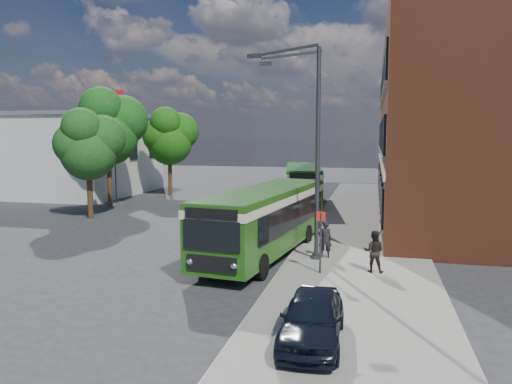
% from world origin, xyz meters
% --- Properties ---
extents(ground, '(120.00, 120.00, 0.00)m').
position_xyz_m(ground, '(0.00, 0.00, 0.00)').
color(ground, '#2B2B2E').
rests_on(ground, ground).
extents(pavement, '(6.00, 48.00, 0.15)m').
position_xyz_m(pavement, '(7.00, 8.00, 0.07)').
color(pavement, gray).
rests_on(pavement, ground).
extents(kerb_line, '(0.12, 48.00, 0.01)m').
position_xyz_m(kerb_line, '(3.95, 8.00, 0.01)').
color(kerb_line, beige).
rests_on(kerb_line, ground).
extents(brick_office, '(12.10, 26.00, 14.20)m').
position_xyz_m(brick_office, '(14.00, 12.00, 6.97)').
color(brick_office, brown).
rests_on(brick_office, ground).
extents(white_building, '(9.40, 13.40, 7.30)m').
position_xyz_m(white_building, '(-18.00, 18.00, 3.66)').
color(white_building, beige).
rests_on(white_building, ground).
extents(flagpole, '(0.95, 0.10, 9.00)m').
position_xyz_m(flagpole, '(-12.45, 13.00, 4.94)').
color(flagpole, '#333537').
rests_on(flagpole, ground).
extents(street_lamp, '(2.96, 2.38, 9.00)m').
position_xyz_m(street_lamp, '(4.84, -2.00, 4.79)').
color(street_lamp, '#333537').
rests_on(street_lamp, ground).
extents(bus_stop_sign, '(0.35, 0.08, 2.52)m').
position_xyz_m(bus_stop_sign, '(5.60, -4.20, 1.51)').
color(bus_stop_sign, '#333537').
rests_on(bus_stop_sign, ground).
extents(bus_front, '(4.04, 11.38, 3.02)m').
position_xyz_m(bus_front, '(2.83, -1.27, 1.83)').
color(bus_front, '#205314').
rests_on(bus_front, ground).
extents(bus_rear, '(4.26, 11.19, 3.02)m').
position_xyz_m(bus_rear, '(2.16, 15.38, 1.83)').
color(bus_rear, '#145B16').
rests_on(bus_rear, ground).
extents(parked_car, '(1.62, 3.84, 1.30)m').
position_xyz_m(parked_car, '(6.08, -10.69, 0.80)').
color(parked_car, black).
rests_on(parked_car, pavement).
extents(pedestrian_a, '(0.64, 0.48, 1.60)m').
position_xyz_m(pedestrian_a, '(5.54, -1.72, 0.95)').
color(pedestrian_a, black).
rests_on(pedestrian_a, pavement).
extents(pedestrian_b, '(0.85, 0.69, 1.62)m').
position_xyz_m(pedestrian_b, '(7.59, -3.58, 0.96)').
color(pedestrian_b, black).
rests_on(pedestrian_b, pavement).
extents(tree_left, '(4.22, 4.02, 7.13)m').
position_xyz_m(tree_left, '(-10.39, 5.88, 4.84)').
color(tree_left, '#3B2615').
rests_on(tree_left, ground).
extents(tree_mid, '(5.29, 5.03, 8.94)m').
position_xyz_m(tree_mid, '(-11.96, 11.16, 6.07)').
color(tree_mid, '#3B2615').
rests_on(tree_mid, ground).
extents(tree_right, '(4.65, 4.42, 7.86)m').
position_xyz_m(tree_right, '(-10.20, 18.60, 5.33)').
color(tree_right, '#3B2615').
rests_on(tree_right, ground).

